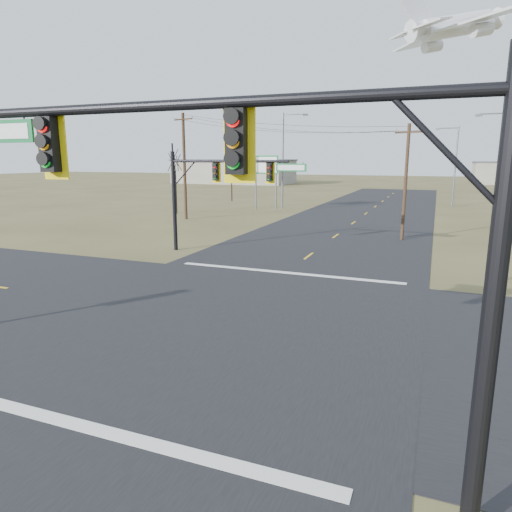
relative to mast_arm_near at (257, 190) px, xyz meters
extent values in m
plane|color=olive|center=(-4.22, 7.50, -5.33)|extent=(320.00, 320.00, 0.00)
cube|color=black|center=(-4.22, 7.50, -5.32)|extent=(160.00, 14.00, 0.02)
cube|color=black|center=(-4.22, 7.50, -5.31)|extent=(14.00, 160.00, 0.02)
cube|color=silver|center=(-4.22, 0.00, -5.30)|extent=(12.00, 0.40, 0.01)
cube|color=silver|center=(-4.22, 15.00, -5.30)|extent=(12.00, 0.40, 0.01)
cylinder|color=black|center=(3.65, 0.00, -1.66)|extent=(0.29, 0.29, 7.32)
cylinder|color=black|center=(-1.58, 0.00, 1.40)|extent=(10.46, 0.19, 0.19)
cube|color=#0E642D|center=(-5.65, 0.00, 1.05)|extent=(1.80, 0.05, 0.45)
cylinder|color=black|center=(-12.86, 18.32, -2.17)|extent=(0.25, 0.25, 6.31)
cylinder|color=black|center=(-9.04, 18.32, 0.38)|extent=(7.66, 0.16, 0.16)
cube|color=#0E642D|center=(-5.06, 18.32, 0.03)|extent=(1.80, 0.05, 0.45)
cylinder|color=black|center=(6.03, 17.35, -2.93)|extent=(0.21, 0.21, 4.79)
cylinder|color=#412B1B|center=(0.65, 27.67, -1.18)|extent=(0.24, 0.24, 8.28)
cube|color=#412B1B|center=(0.65, 27.67, 2.36)|extent=(1.96, 0.76, 0.12)
cylinder|color=#412B1B|center=(-20.22, 32.37, -0.25)|extent=(0.29, 0.29, 10.15)
cube|color=#412B1B|center=(-20.22, 32.37, 4.22)|extent=(2.39, 0.89, 0.12)
cylinder|color=slate|center=(-17.01, 43.15, -2.21)|extent=(0.17, 0.17, 6.24)
cylinder|color=slate|center=(-14.51, 43.15, -2.21)|extent=(0.17, 0.17, 6.24)
cube|color=#0E642D|center=(-15.76, 43.15, -0.13)|extent=(3.24, 0.91, 2.08)
cylinder|color=slate|center=(7.82, 35.36, -0.52)|extent=(0.19, 0.19, 9.61)
cylinder|color=slate|center=(6.67, 35.36, 4.08)|extent=(2.31, 0.12, 0.12)
cube|color=slate|center=(5.51, 35.36, 3.98)|extent=(0.53, 0.25, 0.17)
cylinder|color=slate|center=(4.70, 55.48, -0.44)|extent=(0.20, 0.20, 9.77)
cylinder|color=slate|center=(3.53, 55.48, 4.24)|extent=(2.34, 0.12, 0.12)
cube|color=slate|center=(2.36, 55.48, 4.14)|extent=(0.54, 0.26, 0.18)
cylinder|color=slate|center=(-14.51, 45.51, 0.23)|extent=(0.22, 0.22, 11.10)
cylinder|color=slate|center=(-13.18, 45.51, 5.58)|extent=(2.67, 0.13, 0.13)
cube|color=slate|center=(-11.84, 45.51, 5.48)|extent=(0.67, 0.48, 0.20)
cylinder|color=black|center=(-23.73, 36.34, -3.01)|extent=(0.23, 0.23, 4.63)
cylinder|color=black|center=(-24.23, 52.14, -3.37)|extent=(0.18, 0.18, 3.92)
cube|color=#9F9C8D|center=(-44.22, 97.50, -2.58)|extent=(28.00, 14.00, 5.50)
cylinder|color=silver|center=(3.76, 83.55, 22.76)|extent=(7.11, 6.78, 13.70)
camera|label=1|loc=(2.77, -7.06, 0.49)|focal=32.00mm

